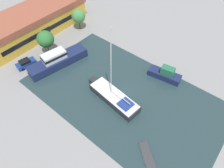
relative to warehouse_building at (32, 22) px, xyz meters
name	(u,v)px	position (x,y,z in m)	size (l,w,h in m)	color
ground_plane	(123,94)	(-1.93, -30.41, -2.99)	(440.00, 440.00, 0.00)	gray
water_canal	(123,94)	(-1.93, -30.41, -2.98)	(21.92, 37.16, 0.01)	#23383D
warehouse_building	(32,22)	(0.00, 0.00, 0.00)	(28.54, 10.64, 5.91)	gold
quay_tree_near_building	(45,39)	(-3.12, -9.55, 0.89)	(3.76, 3.76, 5.76)	brown
quay_tree_by_water	(78,16)	(8.48, -7.89, 0.70)	(3.48, 3.48, 5.44)	brown
parked_car	(26,63)	(-9.12, -9.29, -2.15)	(4.38, 2.51, 1.65)	navy
sailboat_moored	(113,97)	(-4.10, -29.76, -2.17)	(4.36, 11.87, 15.37)	#23282D
motor_cruiser	(57,60)	(-4.41, -14.32, -1.68)	(13.62, 5.83, 3.57)	#19234C
small_dinghy	(147,155)	(-9.20, -40.59, -2.71)	(3.65, 4.18, 0.53)	silver
cabin_boat	(165,74)	(7.06, -34.30, -1.95)	(3.22, 6.84, 2.92)	#19234C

